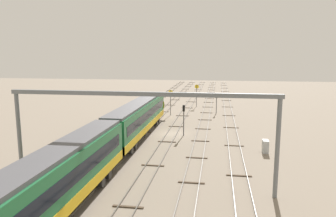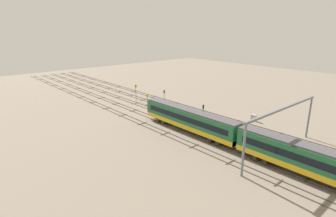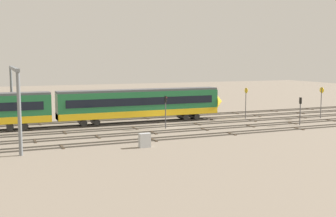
# 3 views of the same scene
# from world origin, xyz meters

# --- Properties ---
(ground_plane) EXTENTS (202.75, 202.75, 0.00)m
(ground_plane) POSITION_xyz_m (0.00, 0.00, 0.00)
(ground_plane) COLOR gray
(track_near_foreground) EXTENTS (186.75, 2.40, 0.16)m
(track_near_foreground) POSITION_xyz_m (0.00, -8.69, 0.07)
(track_near_foreground) COLOR #59544C
(track_near_foreground) RESTS_ON ground
(track_second_near) EXTENTS (186.75, 2.40, 0.16)m
(track_second_near) POSITION_xyz_m (-0.00, -4.35, 0.07)
(track_second_near) COLOR #59544C
(track_second_near) RESTS_ON ground
(track_middle) EXTENTS (186.75, 2.40, 0.16)m
(track_middle) POSITION_xyz_m (-0.00, 0.00, 0.07)
(track_middle) COLOR #59544C
(track_middle) RESTS_ON ground
(track_with_train) EXTENTS (186.75, 2.40, 0.16)m
(track_with_train) POSITION_xyz_m (0.00, 4.35, 0.07)
(track_with_train) COLOR #59544C
(track_with_train) RESTS_ON ground
(track_far_background) EXTENTS (186.75, 2.40, 0.16)m
(track_far_background) POSITION_xyz_m (0.00, 8.69, 0.07)
(track_far_background) COLOR #59544C
(track_far_background) RESTS_ON ground
(overhead_gantry) EXTENTS (0.40, 22.81, 8.39)m
(overhead_gantry) POSITION_xyz_m (-19.81, -0.15, 6.56)
(overhead_gantry) COLOR slate
(overhead_gantry) RESTS_ON ground
(speed_sign_near_foreground) EXTENTS (0.14, 0.85, 4.86)m
(speed_sign_near_foreground) POSITION_xyz_m (14.38, 2.36, 3.12)
(speed_sign_near_foreground) COLOR #4C4C51
(speed_sign_near_foreground) RESTS_ON ground
(speed_sign_far_trackside) EXTENTS (0.14, 0.91, 4.93)m
(speed_sign_far_trackside) POSITION_xyz_m (25.62, -1.85, 3.20)
(speed_sign_far_trackside) COLOR #4C4C51
(speed_sign_far_trackside) RESTS_ON ground
(signal_light_trackside_approach) EXTENTS (0.31, 0.32, 3.95)m
(signal_light_trackside_approach) POSITION_xyz_m (17.84, -6.27, 2.61)
(signal_light_trackside_approach) COLOR #4C4C51
(signal_light_trackside_approach) RESTS_ON ground
(signal_light_trackside_departure) EXTENTS (0.31, 0.32, 4.42)m
(signal_light_trackside_departure) POSITION_xyz_m (-0.88, -1.80, 2.90)
(signal_light_trackside_departure) COLOR #4C4C51
(signal_light_trackside_departure) RESTS_ON ground
(relay_cabinet) EXTENTS (1.22, 0.66, 1.50)m
(relay_cabinet) POSITION_xyz_m (-7.46, -12.19, 0.75)
(relay_cabinet) COLOR #B2B7BC
(relay_cabinet) RESTS_ON ground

